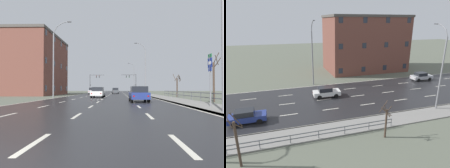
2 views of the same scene
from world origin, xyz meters
TOP-DOWN VIEW (x-y plane):
  - ground_plane at (0.00, 48.00)m, footprint 160.00×160.00m
  - guardrail at (9.85, 19.25)m, footprint 0.07×29.88m
  - street_lamp_midground at (7.46, 42.35)m, footprint 2.37×0.24m
  - street_lamp_left_bank at (-7.43, 28.83)m, footprint 2.72×0.24m
  - car_distant at (-1.06, 29.59)m, footprint 1.96×4.16m
  - car_mid_centre at (-4.18, 49.72)m, footprint 1.92×4.15m
  - car_near_left at (4.06, 18.93)m, footprint 1.89×4.13m
  - brick_building at (-16.11, 42.82)m, footprint 10.74×18.10m
  - bare_tree_near at (11.71, 19.30)m, footprint 0.72×1.15m
  - bare_tree_mid at (11.48, 32.42)m, footprint 1.25×1.08m

SIDE VIEW (x-z plane):
  - ground_plane at x=0.00m, z-range -0.12..0.00m
  - guardrail at x=9.85m, z-range 0.21..1.21m
  - car_distant at x=-1.06m, z-range 0.02..1.59m
  - car_mid_centre at x=-4.18m, z-range 0.02..1.59m
  - car_near_left at x=4.06m, z-range 0.02..1.59m
  - bare_tree_mid at x=11.48m, z-range -0.05..3.70m
  - bare_tree_near at x=11.71m, z-range -0.27..4.76m
  - street_lamp_midground at x=7.46m, z-range -0.10..10.81m
  - street_lamp_left_bank at x=-7.43m, z-range -0.14..11.21m
  - brick_building at x=-16.11m, z-range 0.01..12.48m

